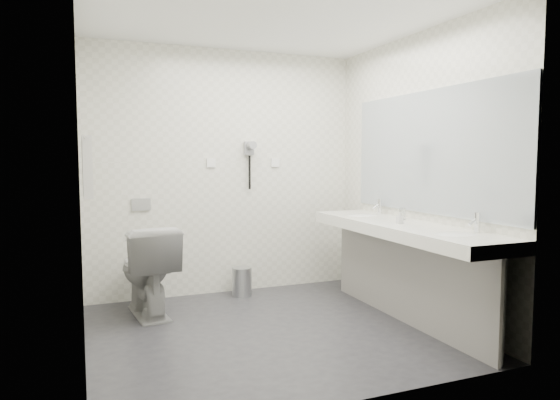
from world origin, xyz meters
name	(u,v)px	position (x,y,z in m)	size (l,w,h in m)	color
floor	(270,331)	(0.00, 0.00, 0.00)	(2.80, 2.80, 0.00)	#2D2C32
ceiling	(269,15)	(0.00, 0.00, 2.50)	(2.80, 2.80, 0.00)	white
wall_back	(225,173)	(0.00, 1.30, 1.25)	(2.80, 2.80, 0.00)	white
wall_front	(352,185)	(0.00, -1.30, 1.25)	(2.80, 2.80, 0.00)	white
wall_left	(80,180)	(-1.40, 0.00, 1.25)	(2.60, 2.60, 0.00)	white
wall_right	(416,175)	(1.40, 0.00, 1.25)	(2.60, 2.60, 0.00)	white
vanity_counter	(402,229)	(1.12, -0.20, 0.80)	(0.55, 2.20, 0.10)	white
vanity_panel	(404,278)	(1.15, -0.20, 0.38)	(0.03, 2.15, 0.75)	gray
vanity_post_near	(501,312)	(1.18, -1.24, 0.38)	(0.06, 0.06, 0.75)	silver
vanity_post_far	(347,256)	(1.18, 0.84, 0.38)	(0.06, 0.06, 0.75)	silver
mirror	(429,152)	(1.39, -0.20, 1.45)	(0.02, 2.20, 1.05)	#B2BCC6
basin_near	(456,236)	(1.12, -0.85, 0.83)	(0.40, 0.31, 0.05)	white
basin_far	(362,217)	(1.12, 0.45, 0.83)	(0.40, 0.31, 0.05)	white
faucet_near	(477,222)	(1.32, -0.85, 0.92)	(0.04, 0.04, 0.15)	silver
faucet_far	(380,207)	(1.32, 0.45, 0.92)	(0.04, 0.04, 0.15)	silver
soap_bottle_a	(400,218)	(1.08, -0.22, 0.90)	(0.04, 0.04, 0.10)	white
glass_left	(403,214)	(1.27, 0.01, 0.90)	(0.06, 0.06, 0.10)	silver
toilet	(147,270)	(-0.86, 0.81, 0.41)	(0.45, 0.80, 0.81)	white
flush_plate	(141,204)	(-0.85, 1.29, 0.95)	(0.18, 0.02, 0.12)	#B2B5BA
pedal_bin	(242,282)	(0.10, 1.08, 0.14)	(0.20, 0.20, 0.28)	#B2B5BA
bin_lid	(242,268)	(0.10, 1.08, 0.29)	(0.20, 0.20, 0.01)	#B2B5BA
towel_rail	(85,139)	(-1.35, 0.55, 1.55)	(0.02, 0.02, 0.62)	silver
towel_near	(87,167)	(-1.34, 0.41, 1.33)	(0.07, 0.24, 0.48)	silver
towel_far	(87,166)	(-1.34, 0.69, 1.33)	(0.07, 0.24, 0.48)	silver
dryer_cradle	(249,148)	(0.25, 1.27, 1.50)	(0.10, 0.04, 0.14)	gray
dryer_barrel	(251,145)	(0.25, 1.20, 1.53)	(0.08, 0.08, 0.14)	gray
dryer_cord	(250,172)	(0.25, 1.26, 1.25)	(0.02, 0.02, 0.35)	black
switch_plate_a	(211,163)	(-0.15, 1.29, 1.35)	(0.09, 0.02, 0.09)	white
switch_plate_b	(275,163)	(0.55, 1.29, 1.35)	(0.09, 0.02, 0.09)	white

